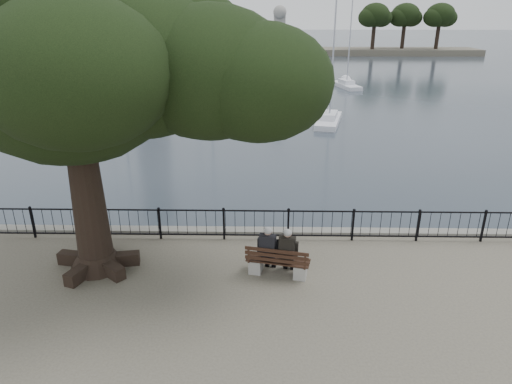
{
  "coord_description": "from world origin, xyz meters",
  "views": [
    {
      "loc": [
        0.24,
        -10.26,
        6.68
      ],
      "look_at": [
        0.0,
        2.5,
        1.6
      ],
      "focal_mm": 32.0,
      "sensor_mm": 36.0,
      "label": 1
    }
  ],
  "objects_px": {
    "person_left": "(269,251)",
    "person_right": "(288,253)",
    "tree": "(103,64)",
    "bench": "(278,265)",
    "lion_monument": "(279,58)"
  },
  "relations": [
    {
      "from": "bench",
      "to": "lion_monument",
      "type": "height_order",
      "value": "lion_monument"
    },
    {
      "from": "person_left",
      "to": "tree",
      "type": "xyz_separation_m",
      "value": [
        -4.0,
        0.3,
        4.86
      ]
    },
    {
      "from": "person_left",
      "to": "tree",
      "type": "bearing_deg",
      "value": 175.67
    },
    {
      "from": "person_left",
      "to": "person_right",
      "type": "xyz_separation_m",
      "value": [
        0.51,
        -0.11,
        0.0
      ]
    },
    {
      "from": "person_left",
      "to": "tree",
      "type": "distance_m",
      "value": 6.3
    },
    {
      "from": "person_right",
      "to": "person_left",
      "type": "bearing_deg",
      "value": 167.51
    },
    {
      "from": "person_left",
      "to": "lion_monument",
      "type": "height_order",
      "value": "lion_monument"
    },
    {
      "from": "bench",
      "to": "tree",
      "type": "relative_size",
      "value": 0.17
    },
    {
      "from": "bench",
      "to": "lion_monument",
      "type": "relative_size",
      "value": 0.21
    },
    {
      "from": "person_right",
      "to": "bench",
      "type": "bearing_deg",
      "value": -171.13
    },
    {
      "from": "person_left",
      "to": "person_right",
      "type": "bearing_deg",
      "value": -12.49
    },
    {
      "from": "person_right",
      "to": "tree",
      "type": "xyz_separation_m",
      "value": [
        -4.51,
        0.42,
        4.86
      ]
    },
    {
      "from": "bench",
      "to": "tree",
      "type": "bearing_deg",
      "value": 173.84
    },
    {
      "from": "person_left",
      "to": "lion_monument",
      "type": "xyz_separation_m",
      "value": [
        1.62,
        49.35,
        0.44
      ]
    },
    {
      "from": "person_left",
      "to": "bench",
      "type": "bearing_deg",
      "value": -32.21
    }
  ]
}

